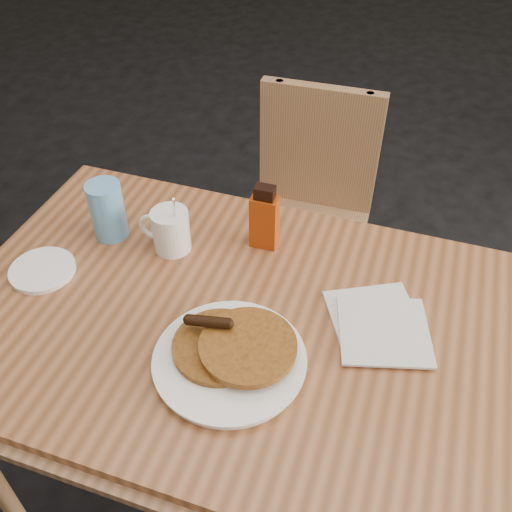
{
  "coord_description": "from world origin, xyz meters",
  "views": [
    {
      "loc": [
        0.25,
        -0.8,
        1.64
      ],
      "look_at": [
        -0.01,
        0.03,
        0.85
      ],
      "focal_mm": 40.0,
      "sensor_mm": 36.0,
      "label": 1
    }
  ],
  "objects": [
    {
      "name": "syrup_bottle",
      "position": [
        -0.04,
        0.18,
        0.83
      ],
      "size": [
        0.06,
        0.04,
        0.16
      ],
      "rotation": [
        0.0,
        0.0,
        -0.0
      ],
      "color": "maroon",
      "rests_on": "main_table"
    },
    {
      "name": "side_saucer",
      "position": [
        -0.48,
        -0.06,
        0.76
      ],
      "size": [
        0.17,
        0.17,
        0.01
      ],
      "primitive_type": "cylinder",
      "rotation": [
        0.0,
        0.0,
        0.16
      ],
      "color": "white",
      "rests_on": "main_table"
    },
    {
      "name": "pancake_plate",
      "position": [
        0.0,
        -0.17,
        0.77
      ],
      "size": [
        0.3,
        0.3,
        0.07
      ],
      "rotation": [
        0.0,
        0.0,
        -0.27
      ],
      "color": "white",
      "rests_on": "main_table"
    },
    {
      "name": "coffee_mug",
      "position": [
        -0.24,
        0.11,
        0.8
      ],
      "size": [
        0.12,
        0.09,
        0.16
      ],
      "rotation": [
        0.0,
        0.0,
        0.08
      ],
      "color": "white",
      "rests_on": "main_table"
    },
    {
      "name": "blue_tumbler",
      "position": [
        -0.4,
        0.11,
        0.82
      ],
      "size": [
        0.09,
        0.09,
        0.14
      ],
      "primitive_type": "cylinder",
      "rotation": [
        0.0,
        0.0,
        -0.13
      ],
      "color": "#5EA4DE",
      "rests_on": "main_table"
    },
    {
      "name": "chair_main_far",
      "position": [
        -0.03,
        0.71,
        0.51
      ],
      "size": [
        0.39,
        0.39,
        0.86
      ],
      "rotation": [
        0.0,
        0.0,
        0.0
      ],
      "color": "#A3714D",
      "rests_on": "floor"
    },
    {
      "name": "main_table",
      "position": [
        -0.04,
        -0.05,
        0.71
      ],
      "size": [
        1.24,
        0.86,
        0.75
      ],
      "rotation": [
        0.0,
        0.0,
        -0.03
      ],
      "color": "#9D5E37",
      "rests_on": "floor"
    },
    {
      "name": "napkin_stack",
      "position": [
        0.26,
        0.01,
        0.76
      ],
      "size": [
        0.25,
        0.26,
        0.01
      ],
      "rotation": [
        0.0,
        0.0,
        0.46
      ],
      "color": "silver",
      "rests_on": "main_table"
    },
    {
      "name": "floor",
      "position": [
        0.0,
        0.0,
        0.0
      ],
      "size": [
        10.0,
        10.0,
        0.0
      ],
      "primitive_type": "plane",
      "color": "black",
      "rests_on": "ground"
    }
  ]
}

